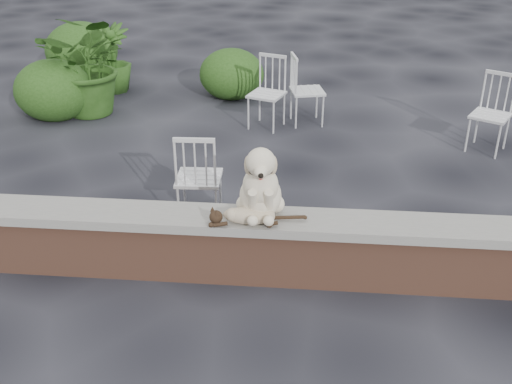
# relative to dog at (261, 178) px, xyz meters

# --- Properties ---
(ground) EXTENTS (60.00, 60.00, 0.00)m
(ground) POSITION_rel_dog_xyz_m (-0.11, -0.04, -0.90)
(ground) COLOR black
(ground) RESTS_ON ground
(brick_wall) EXTENTS (6.00, 0.30, 0.50)m
(brick_wall) POSITION_rel_dog_xyz_m (-0.11, -0.04, -0.65)
(brick_wall) COLOR brown
(brick_wall) RESTS_ON ground
(capstone) EXTENTS (6.20, 0.40, 0.08)m
(capstone) POSITION_rel_dog_xyz_m (-0.11, -0.04, -0.36)
(capstone) COLOR slate
(capstone) RESTS_ON brick_wall
(dog) EXTENTS (0.47, 0.60, 0.65)m
(dog) POSITION_rel_dog_xyz_m (0.00, 0.00, 0.00)
(dog) COLOR beige
(dog) RESTS_ON capstone
(cat) EXTENTS (0.93, 0.30, 0.16)m
(cat) POSITION_rel_dog_xyz_m (-0.08, -0.15, -0.25)
(cat) COLOR tan
(cat) RESTS_ON capstone
(chair_e) EXTENTS (0.67, 0.67, 0.94)m
(chair_e) POSITION_rel_dog_xyz_m (0.33, 3.60, -0.43)
(chair_e) COLOR silver
(chair_e) RESTS_ON ground
(chair_b) EXTENTS (0.72, 0.72, 0.94)m
(chair_b) POSITION_rel_dog_xyz_m (-0.20, 3.41, -0.43)
(chair_b) COLOR silver
(chair_b) RESTS_ON ground
(chair_c) EXTENTS (0.58, 0.58, 0.94)m
(chair_c) POSITION_rel_dog_xyz_m (-0.66, 0.87, -0.43)
(chair_c) COLOR silver
(chair_c) RESTS_ON ground
(chair_d) EXTENTS (0.76, 0.76, 0.94)m
(chair_d) POSITION_rel_dog_xyz_m (2.53, 2.86, -0.43)
(chair_d) COLOR silver
(chair_d) RESTS_ON ground
(potted_plant_a) EXTENTS (1.41, 1.27, 1.42)m
(potted_plant_a) POSITION_rel_dog_xyz_m (-2.64, 3.71, -0.19)
(potted_plant_a) COLOR #204212
(potted_plant_a) RESTS_ON ground
(potted_plant_b) EXTENTS (0.69, 0.69, 1.03)m
(potted_plant_b) POSITION_rel_dog_xyz_m (-2.67, 4.72, -0.39)
(potted_plant_b) COLOR #204212
(potted_plant_b) RESTS_ON ground
(shrubbery) EXTENTS (3.69, 2.98, 0.94)m
(shrubbery) POSITION_rel_dog_xyz_m (-2.71, 4.64, -0.52)
(shrubbery) COLOR #204212
(shrubbery) RESTS_ON ground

